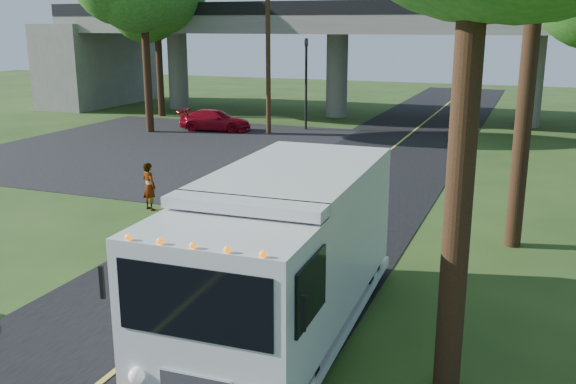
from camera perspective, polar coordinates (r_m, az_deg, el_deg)
The scene contains 11 objects.
ground at distance 12.57m, azimuth -13.36°, elevation -13.95°, with size 120.00×120.00×0.00m, color #263F16.
road at distance 20.91m, azimuth 2.23°, elevation -1.82°, with size 7.00×90.00×0.02m, color black.
parking_lot at distance 32.69m, azimuth -11.54°, elevation 3.90°, with size 16.00×18.00×0.01m, color black.
lane_line at distance 20.90m, azimuth 2.23°, elevation -1.77°, with size 0.12×90.00×0.01m, color gold.
overpass at distance 41.50m, azimuth 12.55°, elevation 12.40°, with size 54.00×10.00×7.30m.
traffic_signal at distance 37.24m, azimuth 1.62°, elevation 10.43°, with size 0.18×0.22×5.20m.
utility_pole at distance 35.84m, azimuth -1.78°, elevation 12.50°, with size 1.60×0.26×9.00m.
tree_left_far at distance 43.59m, azimuth -11.52°, elevation 16.36°, with size 5.26×5.16×9.89m.
step_van at distance 12.36m, azimuth -0.48°, elevation -5.19°, with size 3.02×7.70×3.20m.
red_sedan at distance 37.40m, azimuth -6.48°, elevation 6.35°, with size 1.68×4.13×1.20m, color maroon.
pedestrian at distance 21.52m, azimuth -12.24°, elevation 0.49°, with size 0.58×0.38×1.59m, color gray.
Camera 1 is at (6.52, -8.96, 5.93)m, focal length 40.00 mm.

